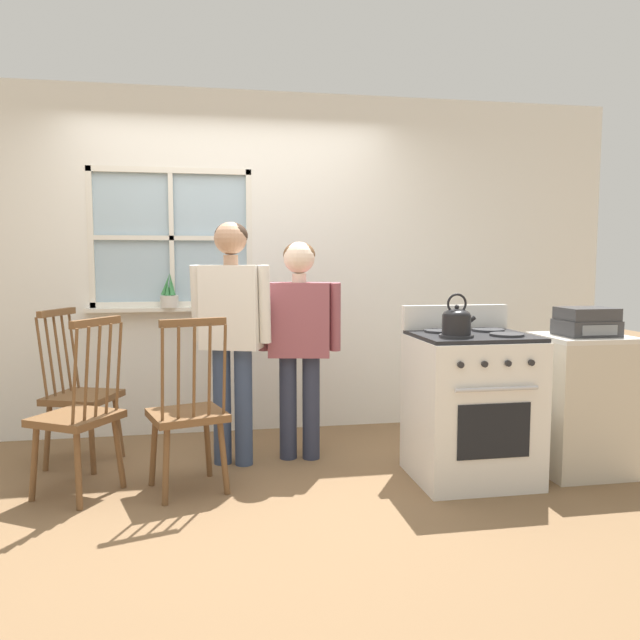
# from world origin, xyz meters

# --- Properties ---
(ground_plane) EXTENTS (16.00, 16.00, 0.00)m
(ground_plane) POSITION_xyz_m (0.00, 0.00, 0.00)
(ground_plane) COLOR brown
(wall_back) EXTENTS (6.40, 0.16, 2.70)m
(wall_back) POSITION_xyz_m (0.03, 1.40, 1.34)
(wall_back) COLOR silver
(wall_back) RESTS_ON ground_plane
(chair_by_window) EXTENTS (0.53, 0.54, 1.05)m
(chair_by_window) POSITION_xyz_m (-1.05, 0.73, 0.47)
(chair_by_window) COLOR brown
(chair_by_window) RESTS_ON ground_plane
(chair_near_wall) EXTENTS (0.52, 0.51, 1.05)m
(chair_near_wall) POSITION_xyz_m (-0.31, 0.07, 0.47)
(chair_near_wall) COLOR brown
(chair_near_wall) RESTS_ON ground_plane
(chair_center_cluster) EXTENTS (0.56, 0.57, 1.05)m
(chair_center_cluster) POSITION_xyz_m (-0.94, 0.13, 0.47)
(chair_center_cluster) COLOR brown
(chair_center_cluster) RESTS_ON ground_plane
(person_elderly_left) EXTENTS (0.55, 0.33, 1.63)m
(person_elderly_left) POSITION_xyz_m (-0.03, 0.53, 1.00)
(person_elderly_left) COLOR #384766
(person_elderly_left) RESTS_ON ground_plane
(person_teen_center) EXTENTS (0.58, 0.29, 1.50)m
(person_teen_center) POSITION_xyz_m (0.43, 0.57, 0.92)
(person_teen_center) COLOR #2D3347
(person_teen_center) RESTS_ON ground_plane
(stove) EXTENTS (0.72, 0.68, 1.08)m
(stove) POSITION_xyz_m (1.43, -0.02, 0.47)
(stove) COLOR white
(stove) RESTS_ON ground_plane
(kettle) EXTENTS (0.21, 0.17, 0.25)m
(kettle) POSITION_xyz_m (1.27, -0.15, 1.02)
(kettle) COLOR black
(kettle) RESTS_ON stove
(potted_plant) EXTENTS (0.14, 0.14, 0.27)m
(potted_plant) POSITION_xyz_m (-0.48, 1.31, 1.10)
(potted_plant) COLOR beige
(potted_plant) RESTS_ON wall_back
(side_counter) EXTENTS (0.55, 0.50, 0.90)m
(side_counter) POSITION_xyz_m (2.19, -0.02, 0.45)
(side_counter) COLOR beige
(side_counter) RESTS_ON ground_plane
(stereo) EXTENTS (0.34, 0.29, 0.18)m
(stereo) POSITION_xyz_m (2.19, -0.04, 0.99)
(stereo) COLOR #38383A
(stereo) RESTS_ON side_counter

